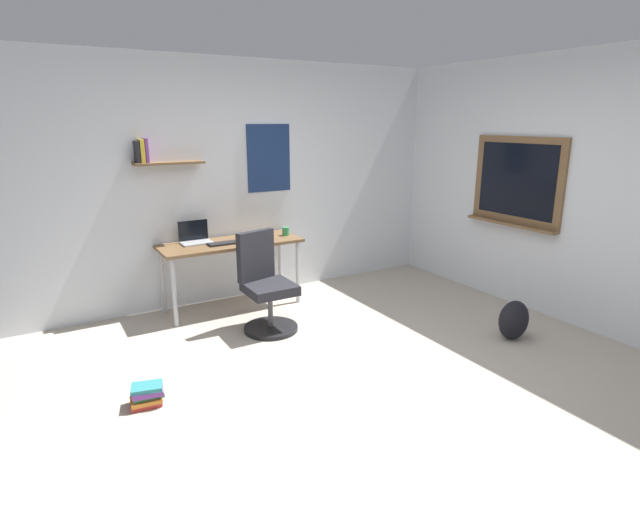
% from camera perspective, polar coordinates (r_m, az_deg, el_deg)
% --- Properties ---
extents(ground_plane, '(5.20, 5.20, 0.00)m').
position_cam_1_polar(ground_plane, '(4.00, 5.84, -14.20)').
color(ground_plane, '#ADA393').
rests_on(ground_plane, ground).
extents(wall_back, '(5.00, 0.30, 2.60)m').
position_cam_1_polar(wall_back, '(5.68, -8.72, 8.38)').
color(wall_back, silver).
rests_on(wall_back, ground).
extents(wall_right, '(0.22, 5.00, 2.60)m').
position_cam_1_polar(wall_right, '(5.39, 27.73, 6.45)').
color(wall_right, silver).
rests_on(wall_right, ground).
extents(desk, '(1.48, 0.56, 0.73)m').
position_cam_1_polar(desk, '(5.35, -10.11, 0.80)').
color(desk, brown).
rests_on(desk, ground).
extents(office_chair, '(0.52, 0.54, 0.95)m').
position_cam_1_polar(office_chair, '(4.81, -6.21, -3.71)').
color(office_chair, black).
rests_on(office_chair, ground).
extents(laptop, '(0.31, 0.21, 0.23)m').
position_cam_1_polar(laptop, '(5.35, -14.03, 2.03)').
color(laptop, '#ADAFB5').
rests_on(laptop, desk).
extents(keyboard, '(0.37, 0.13, 0.02)m').
position_cam_1_polar(keyboard, '(5.24, -10.64, 1.46)').
color(keyboard, black).
rests_on(keyboard, desk).
extents(computer_mouse, '(0.10, 0.06, 0.03)m').
position_cam_1_polar(computer_mouse, '(5.34, -7.82, 1.91)').
color(computer_mouse, '#262628').
rests_on(computer_mouse, desk).
extents(coffee_mug, '(0.08, 0.08, 0.09)m').
position_cam_1_polar(coffee_mug, '(5.55, -3.93, 2.83)').
color(coffee_mug, '#338C4C').
rests_on(coffee_mug, desk).
extents(backpack, '(0.32, 0.22, 0.37)m').
position_cam_1_polar(backpack, '(4.97, 21.20, -6.81)').
color(backpack, black).
rests_on(backpack, ground).
extents(book_stack_on_floor, '(0.25, 0.20, 0.16)m').
position_cam_1_polar(book_stack_on_floor, '(3.88, -19.11, -14.73)').
color(book_stack_on_floor, '#C63833').
rests_on(book_stack_on_floor, ground).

